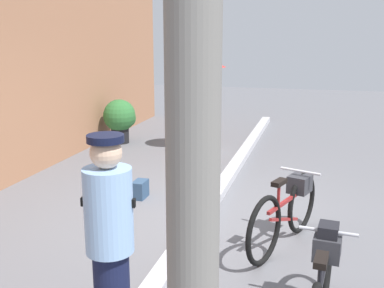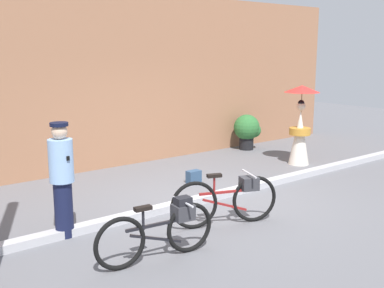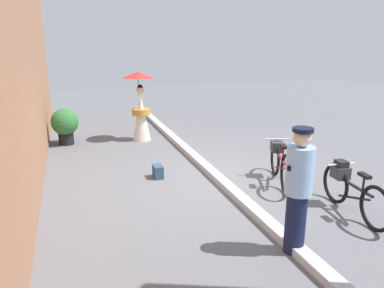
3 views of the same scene
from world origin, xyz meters
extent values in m
plane|color=slate|center=(0.00, 0.00, 0.00)|extent=(30.00, 30.00, 0.00)
cube|color=#9E6B4C|center=(0.00, 3.41, 1.96)|extent=(14.00, 0.40, 3.91)
cube|color=#B2B2B7|center=(0.00, 0.00, 0.06)|extent=(14.00, 0.20, 0.12)
torus|color=black|center=(-1.60, -1.49, 0.34)|extent=(0.68, 0.13, 0.67)
torus|color=black|center=(-2.57, -1.39, 0.34)|extent=(0.68, 0.13, 0.67)
cube|color=black|center=(-2.09, -1.44, 0.48)|extent=(0.82, 0.12, 0.04)
cube|color=black|center=(-2.09, -1.44, 0.29)|extent=(0.72, 0.10, 0.26)
cylinder|color=black|center=(-2.26, -1.42, 0.58)|extent=(0.03, 0.03, 0.28)
cube|color=black|center=(-2.26, -1.42, 0.72)|extent=(0.23, 0.11, 0.05)
cylinder|color=silver|center=(-1.70, -1.48, 0.71)|extent=(0.08, 0.48, 0.03)
cube|color=#333338|center=(-1.70, -1.48, 0.57)|extent=(0.28, 0.25, 0.20)
cube|color=black|center=(-1.70, -1.48, 0.70)|extent=(0.22, 0.18, 0.14)
torus|color=black|center=(-0.13, -1.22, 0.37)|extent=(0.71, 0.30, 0.73)
torus|color=black|center=(-1.05, -0.89, 0.37)|extent=(0.71, 0.30, 0.73)
cube|color=maroon|center=(-0.59, -1.05, 0.52)|extent=(0.79, 0.31, 0.04)
cube|color=maroon|center=(-0.59, -1.05, 0.32)|extent=(0.69, 0.27, 0.26)
cylinder|color=maroon|center=(-0.75, -0.99, 0.64)|extent=(0.03, 0.03, 0.30)
cube|color=black|center=(-0.75, -0.99, 0.79)|extent=(0.24, 0.16, 0.05)
cylinder|color=silver|center=(-0.22, -1.19, 0.78)|extent=(0.19, 0.46, 0.03)
cube|color=#333338|center=(-0.22, -1.19, 0.62)|extent=(0.32, 0.30, 0.20)
cylinder|color=#141938|center=(-2.69, 0.02, 0.40)|extent=(0.26, 0.26, 0.81)
cylinder|color=#8CB2E0|center=(-2.69, 0.02, 1.11)|extent=(0.34, 0.34, 0.61)
sphere|color=#D8B293|center=(-2.69, 0.02, 1.52)|extent=(0.22, 0.22, 0.22)
cylinder|color=black|center=(-2.69, 0.02, 1.62)|extent=(0.25, 0.25, 0.05)
cube|color=black|center=(-2.69, 0.02, 1.17)|extent=(0.11, 0.38, 0.06)
cone|color=silver|center=(3.39, 0.81, 0.63)|extent=(0.48, 0.48, 1.26)
cylinder|color=#C1842D|center=(3.39, 0.81, 0.78)|extent=(0.49, 0.49, 0.16)
sphere|color=beige|center=(3.39, 0.81, 1.36)|extent=(0.20, 0.20, 0.20)
sphere|color=black|center=(3.39, 0.81, 1.43)|extent=(0.15, 0.15, 0.15)
cylinder|color=olive|center=(3.44, 0.84, 1.48)|extent=(0.02, 0.02, 0.55)
cone|color=red|center=(3.44, 0.84, 1.76)|extent=(0.82, 0.82, 0.16)
cylinder|color=black|center=(3.60, 2.77, 0.16)|extent=(0.38, 0.38, 0.32)
sphere|color=#2D6B33|center=(3.60, 2.77, 0.60)|extent=(0.69, 0.69, 0.69)
sphere|color=#2D6B33|center=(3.77, 2.66, 0.51)|extent=(0.38, 0.38, 0.38)
cube|color=navy|center=(0.46, 1.06, 0.13)|extent=(0.28, 0.17, 0.25)
cube|color=#243951|center=(0.46, 1.01, 0.19)|extent=(0.24, 0.06, 0.09)
camera|label=1|loc=(-5.43, -1.33, 2.30)|focal=43.28mm
camera|label=2|loc=(-5.10, -6.06, 2.60)|focal=43.56mm
camera|label=3|loc=(-6.29, 2.61, 2.65)|focal=34.57mm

